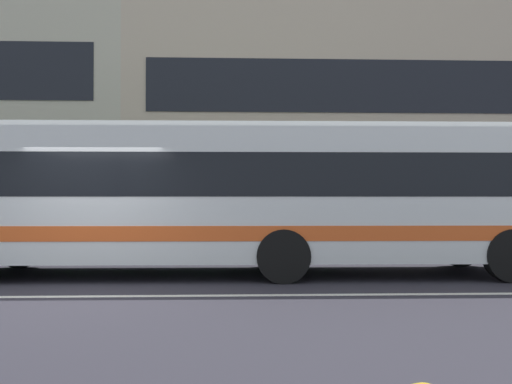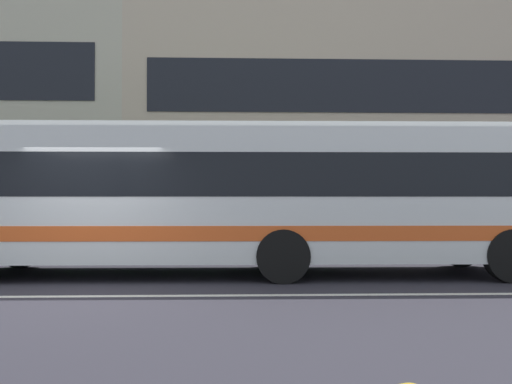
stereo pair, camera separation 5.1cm
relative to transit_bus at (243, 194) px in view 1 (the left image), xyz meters
name	(u,v)px [view 1 (the left image)]	position (x,y,z in m)	size (l,w,h in m)	color
ground_plane	(73,297)	(-2.73, -2.42, -1.67)	(160.00, 160.00, 0.00)	#2D2B35
lane_centre_line	(73,296)	(-2.73, -2.42, -1.67)	(60.00, 0.16, 0.01)	silver
hedge_row_far	(45,234)	(-5.38, 3.75, -1.08)	(16.47, 1.10, 1.19)	#1A511A
apartment_block_right	(395,125)	(7.21, 13.09, 3.35)	(23.23, 8.85, 10.04)	#BFAE97
transit_bus	(243,194)	(0.00, 0.00, 0.00)	(12.09, 2.75, 3.02)	silver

